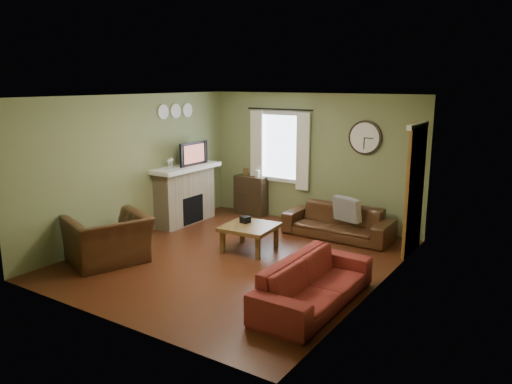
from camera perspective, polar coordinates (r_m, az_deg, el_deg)
The scene contains 31 objects.
floor at distance 8.19m, azimuth -2.14°, elevation -7.61°, with size 4.60×5.20×0.00m, color #451F0F.
ceiling at distance 7.69m, azimuth -2.30°, elevation 10.88°, with size 4.60×5.20×0.00m, color white.
wall_left at distance 9.34m, azimuth -13.81°, elevation 2.81°, with size 0.00×5.20×2.60m, color olive.
wall_right at distance 6.80m, azimuth 13.80°, elevation -0.77°, with size 0.00×5.20×2.60m, color olive.
wall_back at distance 10.04m, azimuth 6.43°, elevation 3.75°, with size 4.60×0.00×2.60m, color olive.
wall_front at distance 5.97m, azimuth -16.83°, elevation -2.79°, with size 4.60×0.00×2.60m, color olive.
fireplace at distance 10.16m, azimuth -8.09°, elevation -0.50°, with size 0.40×1.40×1.10m, color tan.
firebox at distance 10.10m, azimuth -7.23°, elevation -2.02°, with size 0.04×0.60×0.55m, color black.
mantel at distance 10.02m, azimuth -8.06°, elevation 2.77°, with size 0.58×1.60×0.08m, color white.
tv at distance 10.09m, azimuth -7.46°, elevation 4.08°, with size 0.60×0.08×0.35m, color black.
tv_screen at distance 10.03m, azimuth -7.12°, elevation 4.36°, with size 0.02×0.62×0.36m, color #994C3F.
medallion_left at distance 9.78m, azimuth -10.57°, elevation 8.99°, with size 0.28×0.28×0.03m, color white.
medallion_mid at distance 10.04m, azimuth -9.18°, elevation 9.13°, with size 0.28×0.28×0.03m, color white.
medallion_right at distance 10.30m, azimuth -7.85°, elevation 9.25°, with size 0.28×0.28×0.03m, color white.
window_pane at distance 10.33m, azimuth 2.93°, elevation 5.18°, with size 1.00×0.02×1.30m, color silver, non-canonical shape.
curtain_rod at distance 10.17m, azimuth 2.69°, elevation 9.43°, with size 0.03×0.03×1.50m, color black.
curtain_left at distance 10.53m, azimuth 0.05°, elevation 5.07°, with size 0.28×0.04×1.55m, color white.
curtain_right at distance 9.98m, azimuth 5.36°, elevation 4.59°, with size 0.28×0.04×1.55m, color white.
wall_clock at distance 9.49m, azimuth 12.33°, elevation 6.08°, with size 0.64×0.06×0.64m, color white, non-canonical shape.
door at distance 8.59m, azimuth 17.69°, elevation 0.04°, with size 0.05×0.90×2.10m, color brown.
bookshelf at distance 10.74m, azimuth -0.59°, elevation -0.38°, with size 0.71×0.30×0.84m, color #2F2214, non-canonical shape.
book at distance 10.75m, azimuth -0.51°, elevation 2.58°, with size 0.17×0.23×0.02m, color brown.
sofa_brown at distance 9.32m, azimuth 9.35°, elevation -3.40°, with size 1.98×0.78×0.58m, color #382010.
pillow_left at distance 9.23m, azimuth 10.12°, elevation -1.91°, with size 0.44×0.13×0.44m, color slate.
pillow_right at distance 9.17m, azimuth 10.71°, elevation -2.03°, with size 0.42×0.13×0.42m, color slate.
sofa_red at distance 6.54m, azimuth 6.67°, elevation -10.25°, with size 2.05×0.80×0.60m, color maroon.
armchair at distance 8.22m, azimuth -16.53°, elevation -5.25°, with size 1.18×1.03×0.77m, color #382010.
coffee_table at distance 8.50m, azimuth -0.71°, elevation -5.26°, with size 0.84×0.84×0.45m, color brown, non-canonical shape.
tissue_box at distance 8.61m, azimuth -1.24°, elevation -3.81°, with size 0.14×0.14×0.11m, color black.
wine_glass_a at distance 9.63m, azimuth -9.94°, elevation 3.11°, with size 0.07×0.07×0.19m, color white, non-canonical shape.
wine_glass_b at distance 9.68m, azimuth -9.64°, elevation 3.23°, with size 0.07×0.07×0.21m, color white, non-canonical shape.
Camera 1 is at (4.46, -6.26, 2.83)m, focal length 35.00 mm.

